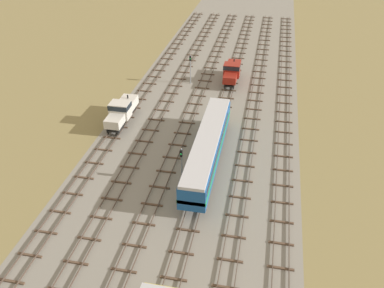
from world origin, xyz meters
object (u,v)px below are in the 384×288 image
(signal_post_near, at_px, (190,66))
(shunter_loco_centre_far, at_px, (232,71))
(shunter_loco_far_left_midfar, at_px, (121,110))
(signal_post_mid, at_px, (181,161))
(diesel_railcar_centre_mid, at_px, (208,146))

(signal_post_near, bearing_deg, shunter_loco_centre_far, 17.75)
(shunter_loco_far_left_midfar, xyz_separation_m, signal_post_mid, (11.30, -11.86, 0.92))
(shunter_loco_far_left_midfar, relative_size, shunter_loco_centre_far, 1.00)
(diesel_railcar_centre_mid, height_order, shunter_loco_centre_far, diesel_railcar_centre_mid)
(shunter_loco_far_left_midfar, xyz_separation_m, signal_post_near, (6.78, 15.27, 1.21))
(diesel_railcar_centre_mid, relative_size, shunter_loco_far_left_midfar, 2.42)
(diesel_railcar_centre_mid, bearing_deg, shunter_loco_centre_far, 90.00)
(diesel_railcar_centre_mid, height_order, signal_post_mid, signal_post_mid)
(shunter_loco_centre_far, bearing_deg, shunter_loco_far_left_midfar, -127.87)
(shunter_loco_far_left_midfar, bearing_deg, signal_post_mid, -46.38)
(shunter_loco_far_left_midfar, height_order, signal_post_near, signal_post_near)
(shunter_loco_centre_far, bearing_deg, signal_post_mid, -94.41)
(signal_post_near, distance_m, signal_post_mid, 27.50)
(shunter_loco_far_left_midfar, bearing_deg, diesel_railcar_centre_mid, -29.82)
(shunter_loco_far_left_midfar, distance_m, signal_post_mid, 16.40)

